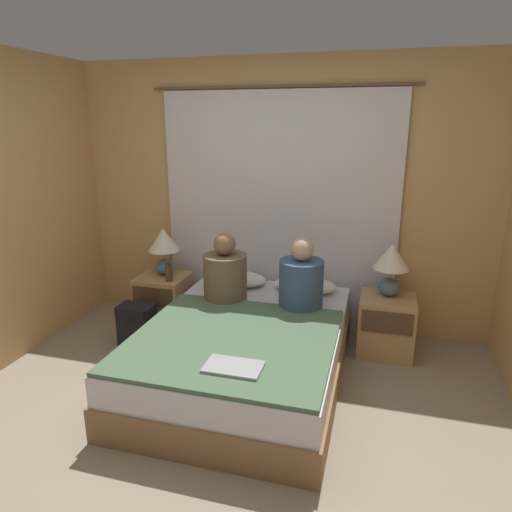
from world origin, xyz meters
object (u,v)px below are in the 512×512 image
object	(u,v)px
beer_bottle_on_left_stand	(169,272)
laptop_on_bed	(233,367)
person_left_in_bed	(225,274)
person_right_in_bed	(301,281)
nightstand_left	(164,301)
pillow_left	(237,279)
pillow_right	(305,285)
lamp_left	(164,246)
bed	(246,351)
nightstand_right	(386,325)
lamp_right	(391,263)
backpack_on_floor	(137,322)

from	to	relation	value
beer_bottle_on_left_stand	laptop_on_bed	xyz separation A→B (m)	(1.06, -1.30, -0.10)
person_left_in_bed	person_right_in_bed	world-z (taller)	person_right_in_bed
nightstand_left	beer_bottle_on_left_stand	bearing A→B (deg)	-40.51
pillow_left	laptop_on_bed	distance (m)	1.56
nightstand_left	pillow_right	bearing A→B (deg)	3.69
lamp_left	person_left_in_bed	world-z (taller)	person_left_in_bed
lamp_left	laptop_on_bed	world-z (taller)	lamp_left
laptop_on_bed	bed	bearing A→B (deg)	100.93
pillow_left	nightstand_right	bearing A→B (deg)	-3.69
pillow_left	pillow_right	xyz separation A→B (m)	(0.64, 0.00, 0.00)
lamp_right	pillow_right	bearing A→B (deg)	178.04
backpack_on_floor	nightstand_left	bearing A→B (deg)	83.63
nightstand_right	laptop_on_bed	bearing A→B (deg)	-122.99
bed	laptop_on_bed	world-z (taller)	laptop_on_bed
bed	backpack_on_floor	world-z (taller)	bed
lamp_left	lamp_right	bearing A→B (deg)	0.00
nightstand_right	backpack_on_floor	world-z (taller)	nightstand_right
nightstand_right	backpack_on_floor	xyz separation A→B (m)	(-2.15, -0.44, -0.04)
lamp_right	pillow_left	distance (m)	1.40
person_right_in_bed	laptop_on_bed	bearing A→B (deg)	-101.06
nightstand_left	nightstand_right	bearing A→B (deg)	0.00
nightstand_left	pillow_right	distance (m)	1.40
lamp_right	pillow_left	bearing A→B (deg)	178.96
laptop_on_bed	backpack_on_floor	xyz separation A→B (m)	(-1.23, 0.97, -0.29)
person_right_in_bed	nightstand_right	bearing A→B (deg)	23.26
lamp_right	pillow_left	world-z (taller)	lamp_right
beer_bottle_on_left_stand	lamp_left	bearing A→B (deg)	126.23
lamp_left	backpack_on_floor	world-z (taller)	lamp_left
beer_bottle_on_left_stand	bed	bearing A→B (deg)	-33.26
bed	lamp_right	xyz separation A→B (m)	(1.05, 0.78, 0.57)
person_left_in_bed	person_right_in_bed	bearing A→B (deg)	0.00
nightstand_left	person_left_in_bed	size ratio (longest dim) A/B	0.86
nightstand_right	person_left_in_bed	bearing A→B (deg)	-167.48
bed	nightstand_left	world-z (taller)	nightstand_left
person_right_in_bed	laptop_on_bed	world-z (taller)	person_right_in_bed
person_right_in_bed	pillow_left	bearing A→B (deg)	150.01
lamp_right	pillow_right	world-z (taller)	lamp_right
pillow_right	person_right_in_bed	bearing A→B (deg)	-85.70
nightstand_left	pillow_left	world-z (taller)	pillow_left
lamp_left	person_right_in_bed	distance (m)	1.45
person_left_in_bed	backpack_on_floor	size ratio (longest dim) A/B	1.57
lamp_right	nightstand_left	bearing A→B (deg)	-178.26
lamp_left	person_right_in_bed	xyz separation A→B (m)	(1.40, -0.36, -0.10)
lamp_left	pillow_left	bearing A→B (deg)	1.96
pillow_left	beer_bottle_on_left_stand	xyz separation A→B (m)	(-0.60, -0.19, 0.08)
nightstand_right	bed	bearing A→B (deg)	-145.80
lamp_left	backpack_on_floor	distance (m)	0.77
nightstand_right	pillow_left	xyz separation A→B (m)	(-1.37, 0.09, 0.27)
lamp_left	backpack_on_floor	bearing A→B (deg)	-95.58
nightstand_left	lamp_right	distance (m)	2.17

